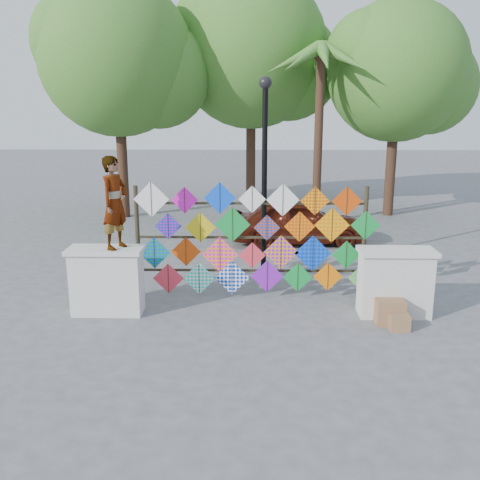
{
  "coord_description": "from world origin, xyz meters",
  "views": [
    {
      "loc": [
        -0.0,
        -9.73,
        3.82
      ],
      "look_at": [
        -0.21,
        0.6,
        1.24
      ],
      "focal_mm": 40.0,
      "sensor_mm": 36.0,
      "label": 1
    }
  ],
  "objects_px": {
    "vendor_woman": "(115,203)",
    "kite_rack": "(254,241)",
    "lamppost": "(265,160)",
    "sedan": "(298,221)"
  },
  "relations": [
    {
      "from": "lamppost",
      "to": "sedan",
      "type": "bearing_deg",
      "value": 72.15
    },
    {
      "from": "kite_rack",
      "to": "lamppost",
      "type": "bearing_deg",
      "value": 79.52
    },
    {
      "from": "sedan",
      "to": "lamppost",
      "type": "xyz_separation_m",
      "value": [
        -1.05,
        -3.25,
        2.04
      ]
    },
    {
      "from": "kite_rack",
      "to": "sedan",
      "type": "xyz_separation_m",
      "value": [
        1.28,
        4.52,
        -0.55
      ]
    },
    {
      "from": "lamppost",
      "to": "kite_rack",
      "type": "bearing_deg",
      "value": -100.48
    },
    {
      "from": "sedan",
      "to": "lamppost",
      "type": "height_order",
      "value": "lamppost"
    },
    {
      "from": "kite_rack",
      "to": "vendor_woman",
      "type": "distance_m",
      "value": 2.86
    },
    {
      "from": "kite_rack",
      "to": "lamppost",
      "type": "distance_m",
      "value": 1.97
    },
    {
      "from": "vendor_woman",
      "to": "kite_rack",
      "type": "bearing_deg",
      "value": -46.5
    },
    {
      "from": "kite_rack",
      "to": "vendor_woman",
      "type": "bearing_deg",
      "value": -159.85
    }
  ]
}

